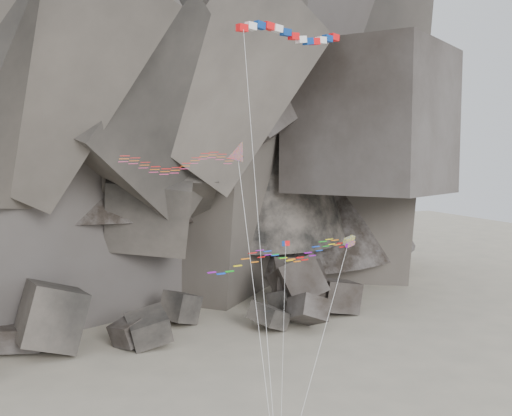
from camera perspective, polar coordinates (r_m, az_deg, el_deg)
name	(u,v)px	position (r m, az deg, el deg)	size (l,w,h in m)	color
headland	(55,28)	(111.57, -17.41, 15.03)	(110.00, 70.00, 84.00)	#514A42
boulder_field	(211,311)	(82.93, -3.99, -9.11)	(54.05, 16.00, 9.54)	#47423F
delta_kite	(176,161)	(41.37, -7.13, 4.15)	(9.12, 5.62, 22.85)	red
banner_kite	(292,36)	(51.77, 3.21, 15.02)	(11.73, 12.09, 31.70)	red
parafoil_kite	(279,255)	(42.87, 2.02, -4.20)	(12.36, 3.78, 16.03)	yellow
pennant_kite	(284,278)	(48.61, 2.54, -6.23)	(5.37, 8.67, 15.06)	red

